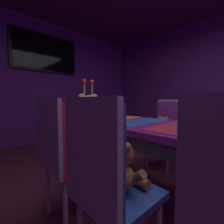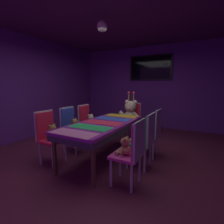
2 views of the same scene
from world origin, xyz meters
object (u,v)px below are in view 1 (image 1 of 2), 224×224
(teddy_left_1, at_px, (122,169))
(teddy_right_1, at_px, (205,132))
(chair_right_1, at_px, (209,130))
(chair_left_1, at_px, (102,174))
(throne_chair, at_px, (84,124))
(chair_left_2, at_px, (59,148))
(banquet_table, at_px, (180,137))
(chair_right_2, at_px, (167,125))
(wall_tv, at_px, (46,53))
(king_teddy_bear, at_px, (90,117))
(teddy_left_2, at_px, (76,146))
(teddy_right_2, at_px, (162,128))

(teddy_left_1, xyz_separation_m, teddy_right_1, (1.44, -0.00, 0.01))
(chair_right_1, height_order, teddy_right_1, chair_right_1)
(chair_left_1, bearing_deg, teddy_right_1, -0.05)
(throne_chair, bearing_deg, chair_left_1, -29.67)
(chair_left_2, relative_size, chair_right_1, 1.00)
(banquet_table, xyz_separation_m, throne_chair, (0.00, 1.54, -0.06))
(chair_left_1, distance_m, chair_right_2, 1.81)
(teddy_left_1, bearing_deg, chair_right_2, 19.31)
(teddy_left_1, height_order, wall_tv, wall_tv)
(teddy_right_1, bearing_deg, king_teddy_bear, -62.33)
(king_teddy_bear, bearing_deg, teddy_right_1, 27.67)
(banquet_table, relative_size, king_teddy_bear, 2.41)
(chair_left_1, height_order, wall_tv, wall_tv)
(teddy_left_2, distance_m, throne_chair, 1.20)
(chair_left_2, bearing_deg, chair_left_1, -92.33)
(chair_left_1, relative_size, teddy_left_1, 3.24)
(teddy_left_1, xyz_separation_m, chair_right_2, (1.58, 0.55, 0.01))
(teddy_right_2, bearing_deg, banquet_table, 38.83)
(teddy_right_1, relative_size, teddy_right_2, 1.12)
(chair_left_1, relative_size, teddy_left_2, 3.08)
(chair_left_1, height_order, teddy_left_1, chair_left_1)
(teddy_left_2, bearing_deg, chair_right_2, -0.28)
(banquet_table, xyz_separation_m, chair_left_1, (-0.87, 0.02, -0.06))
(teddy_right_1, bearing_deg, chair_right_1, -180.00)
(teddy_left_1, xyz_separation_m, wall_tv, (0.73, 3.09, 1.47))
(teddy_right_2, distance_m, wall_tv, 3.02)
(teddy_right_2, bearing_deg, chair_left_2, -0.28)
(throne_chair, bearing_deg, king_teddy_bear, -0.00)
(chair_right_2, distance_m, teddy_right_2, 0.14)
(throne_chair, distance_m, king_teddy_bear, 0.21)
(chair_right_2, distance_m, king_teddy_bear, 1.18)
(teddy_right_1, height_order, chair_right_2, chair_right_2)
(chair_left_2, height_order, teddy_right_2, chair_left_2)
(chair_left_1, relative_size, king_teddy_bear, 1.18)
(teddy_right_2, xyz_separation_m, throne_chair, (-0.71, 0.97, 0.02))
(throne_chair, bearing_deg, teddy_left_1, -25.43)
(teddy_left_1, height_order, teddy_right_2, teddy_left_1)
(teddy_right_2, bearing_deg, teddy_left_1, 21.08)
(chair_right_1, relative_size, throne_chair, 1.00)
(teddy_left_1, relative_size, teddy_right_2, 1.02)
(chair_right_1, distance_m, chair_right_2, 0.55)
(banquet_table, relative_size, teddy_right_2, 6.79)
(banquet_table, bearing_deg, wall_tv, 90.00)
(banquet_table, relative_size, throne_chair, 2.05)
(chair_left_2, distance_m, king_teddy_bear, 1.17)
(chair_left_2, height_order, teddy_left_2, chair_left_2)
(teddy_left_2, bearing_deg, chair_left_1, -106.68)
(king_teddy_bear, distance_m, wall_tv, 2.18)
(teddy_left_2, height_order, teddy_right_1, teddy_right_1)
(teddy_left_1, relative_size, teddy_right_1, 0.92)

